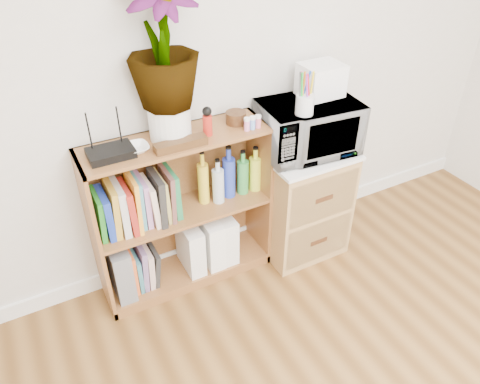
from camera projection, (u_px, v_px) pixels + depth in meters
skirting_board at (228, 237)px, 3.10m from camera, size 4.00×0.02×0.10m
bookshelf at (183, 213)px, 2.62m from camera, size 1.00×0.30×0.95m
wicker_unit at (300, 201)px, 2.93m from camera, size 0.50×0.45×0.70m
microwave at (308, 128)px, 2.62m from camera, size 0.57×0.41×0.30m
pen_cup at (305, 105)px, 2.40m from camera, size 0.09×0.09×0.10m
small_appliance at (321, 80)px, 2.57m from camera, size 0.22×0.19×0.18m
router at (111, 153)px, 2.19m from camera, size 0.21×0.15×0.04m
white_bowl at (135, 149)px, 2.23m from camera, size 0.13×0.13×0.03m
plant_pot at (170, 122)px, 2.30m from camera, size 0.21×0.21×0.18m
potted_plant at (162, 43)px, 2.08m from camera, size 0.34×0.34×0.60m
trinket_box at (181, 144)px, 2.26m from camera, size 0.26×0.07×0.04m
kokeshi_doll at (208, 125)px, 2.35m from camera, size 0.05×0.05×0.11m
wooden_bowl at (236, 118)px, 2.47m from camera, size 0.11×0.11×0.06m
paint_jars at (252, 124)px, 2.41m from camera, size 0.12×0.04×0.06m
file_box at (119, 268)px, 2.61m from camera, size 0.10×0.27×0.33m
magazine_holder_left at (190, 246)px, 2.77m from camera, size 0.10×0.25×0.31m
magazine_holder_mid at (209, 239)px, 2.81m from camera, size 0.10×0.25×0.31m
magazine_holder_right at (223, 235)px, 2.85m from camera, size 0.10×0.25×0.31m
cookbooks at (137, 203)px, 2.44m from camera, size 0.44×0.20×0.31m
liquor_bottles at (230, 174)px, 2.64m from camera, size 0.38×0.07×0.32m
lower_books at (142, 266)px, 2.68m from camera, size 0.17×0.19×0.28m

